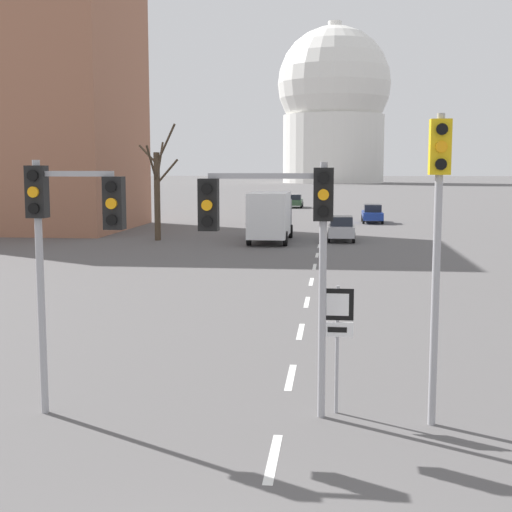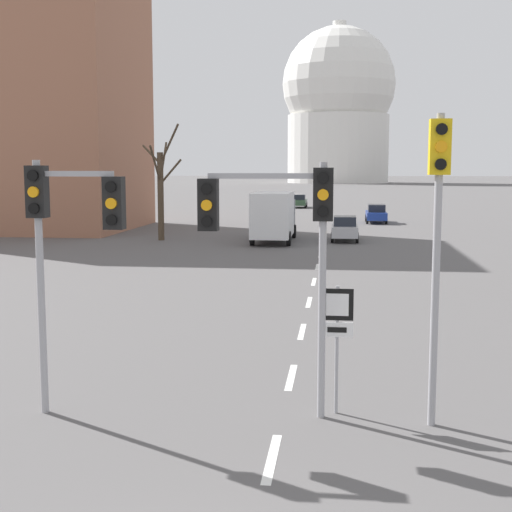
% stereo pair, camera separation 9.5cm
% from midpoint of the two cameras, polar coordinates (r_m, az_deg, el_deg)
% --- Properties ---
extents(lane_stripe_0, '(0.16, 2.00, 0.01)m').
position_cam_midpoint_polar(lane_stripe_0, '(11.92, 1.15, -15.85)').
color(lane_stripe_0, silver).
rests_on(lane_stripe_0, ground_plane).
extents(lane_stripe_1, '(0.16, 2.00, 0.01)m').
position_cam_midpoint_polar(lane_stripe_1, '(16.15, 2.63, -9.65)').
color(lane_stripe_1, silver).
rests_on(lane_stripe_1, ground_plane).
extents(lane_stripe_2, '(0.16, 2.00, 0.01)m').
position_cam_midpoint_polar(lane_stripe_2, '(20.49, 3.46, -6.04)').
color(lane_stripe_2, silver).
rests_on(lane_stripe_2, ground_plane).
extents(lane_stripe_3, '(0.16, 2.00, 0.01)m').
position_cam_midpoint_polar(lane_stripe_3, '(24.89, 3.99, -3.69)').
color(lane_stripe_3, silver).
rests_on(lane_stripe_3, ground_plane).
extents(lane_stripe_4, '(0.16, 2.00, 0.01)m').
position_cam_midpoint_polar(lane_stripe_4, '(29.32, 4.36, -2.06)').
color(lane_stripe_4, silver).
rests_on(lane_stripe_4, ground_plane).
extents(lane_stripe_5, '(0.16, 2.00, 0.01)m').
position_cam_midpoint_polar(lane_stripe_5, '(33.77, 4.63, -0.85)').
color(lane_stripe_5, silver).
rests_on(lane_stripe_5, ground_plane).
extents(lane_stripe_6, '(0.16, 2.00, 0.01)m').
position_cam_midpoint_polar(lane_stripe_6, '(38.23, 4.84, 0.07)').
color(lane_stripe_6, silver).
rests_on(lane_stripe_6, ground_plane).
extents(lane_stripe_7, '(0.16, 2.00, 0.01)m').
position_cam_midpoint_polar(lane_stripe_7, '(42.70, 5.00, 0.81)').
color(lane_stripe_7, silver).
rests_on(lane_stripe_7, ground_plane).
extents(traffic_signal_centre_tall, '(2.47, 0.34, 4.75)m').
position_cam_midpoint_polar(traffic_signal_centre_tall, '(13.02, 1.89, 2.49)').
color(traffic_signal_centre_tall, '#9E9EA3').
rests_on(traffic_signal_centre_tall, ground_plane).
extents(traffic_signal_near_right, '(0.36, 0.34, 5.59)m').
position_cam_midpoint_polar(traffic_signal_near_right, '(12.91, 14.15, 3.41)').
color(traffic_signal_near_right, '#9E9EA3').
rests_on(traffic_signal_near_right, ground_plane).
extents(traffic_signal_near_left, '(1.82, 0.34, 4.79)m').
position_cam_midpoint_polar(traffic_signal_near_left, '(13.59, -15.25, 2.49)').
color(traffic_signal_near_left, '#9E9EA3').
rests_on(traffic_signal_near_left, ground_plane).
extents(route_sign_post, '(0.60, 0.08, 2.46)m').
position_cam_midpoint_polar(route_sign_post, '(13.53, 6.32, -5.67)').
color(route_sign_post, '#9E9EA3').
rests_on(route_sign_post, ground_plane).
extents(sedan_near_left, '(1.74, 4.31, 1.57)m').
position_cam_midpoint_polar(sedan_near_left, '(61.33, 9.24, 3.38)').
color(sedan_near_left, navy).
rests_on(sedan_near_left, ground_plane).
extents(sedan_near_right, '(1.74, 4.46, 1.56)m').
position_cam_midpoint_polar(sedan_near_right, '(83.87, 3.13, 4.43)').
color(sedan_near_right, '#2D4C33').
rests_on(sedan_near_right, ground_plane).
extents(sedan_mid_centre, '(1.70, 3.89, 1.60)m').
position_cam_midpoint_polar(sedan_mid_centre, '(45.68, 6.78, 2.21)').
color(sedan_mid_centre, '#B7B7BC').
rests_on(sedan_mid_centre, ground_plane).
extents(delivery_truck, '(2.44, 7.20, 3.14)m').
position_cam_midpoint_polar(delivery_truck, '(44.81, 1.11, 3.30)').
color(delivery_truck, '#333842').
rests_on(delivery_truck, ground_plane).
extents(bare_tree_left_near, '(2.94, 3.31, 7.36)m').
position_cam_midpoint_polar(bare_tree_left_near, '(46.11, -7.94, 5.38)').
color(bare_tree_left_near, '#473828').
rests_on(bare_tree_left_near, ground_plane).
extents(capitol_dome, '(34.47, 34.47, 48.68)m').
position_cam_midpoint_polar(capitol_dome, '(224.63, 6.23, 11.91)').
color(capitol_dome, silver).
rests_on(capitol_dome, ground_plane).
extents(apartment_block_left, '(18.00, 14.00, 20.36)m').
position_cam_midpoint_polar(apartment_block_left, '(58.17, -19.20, 12.15)').
color(apartment_block_left, '#9E664C').
rests_on(apartment_block_left, ground_plane).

